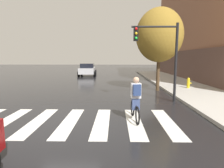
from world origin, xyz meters
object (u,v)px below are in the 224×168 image
Objects in this scene: traffic_light_near at (161,49)px; fire_hydrant at (188,83)px; cyclist at (136,99)px; street_tree_near at (159,35)px; sedan_mid at (87,69)px.

traffic_light_near is 5.38× the size of fire_hydrant.
cyclist is 0.29× the size of street_tree_near.
sedan_mid is 14.49m from fire_hydrant.
cyclist is 4.12m from traffic_light_near.
traffic_light_near is at bearing -128.72° from fire_hydrant.
fire_hydrant is (4.71, 7.03, -0.31)m from cyclist.
street_tree_near is (0.70, 3.49, 1.11)m from traffic_light_near.
fire_hydrant is at bearing 8.29° from street_tree_near.
cyclist reaches higher than fire_hydrant.
street_tree_near reaches higher than sedan_mid.
cyclist is (4.56, -18.16, -0.01)m from sedan_mid.
fire_hydrant is at bearing -50.18° from sedan_mid.
fire_hydrant is at bearing 51.28° from traffic_light_near.
street_tree_near is at bearing -58.99° from sedan_mid.
cyclist is at bearing -117.12° from traffic_light_near.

